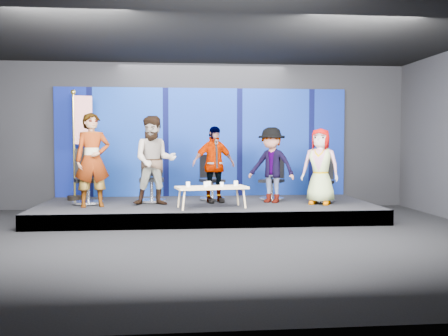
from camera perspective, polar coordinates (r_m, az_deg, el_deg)
The scene contains 21 objects.
ground at distance 8.31m, azimuth -0.96°, elevation -8.15°, with size 10.00×10.00×0.00m, color black.
room_walls at distance 8.20m, azimuth -0.98°, elevation 8.76°, with size 10.02×8.02×3.51m.
riser at distance 10.75m, azimuth -2.00°, elevation -4.80°, with size 7.00×3.00×0.30m, color black.
backdrop at distance 12.10m, azimuth -2.43°, elevation 2.96°, with size 7.00×0.08×2.60m, color #060B4D.
chair_a at distance 10.88m, azimuth -15.31°, elevation -1.98°, with size 0.82×0.82×1.17m.
panelist_a at distance 10.34m, azimuth -14.79°, elevation 0.89°, with size 0.69×0.45×1.89m, color black.
chair_b at distance 10.92m, azimuth -8.26°, elevation -1.93°, with size 0.66×0.66×1.14m.
panelist_b at distance 10.38m, azimuth -7.94°, elevation 0.85°, with size 0.90×0.70×1.85m, color black.
chair_c at distance 11.25m, azimuth -1.46°, elevation -1.96°, with size 0.72×0.72×1.02m.
panelist_c at distance 10.72m, azimuth -1.19°, elevation 0.41°, with size 0.96×0.40×1.65m, color black.
chair_d at distance 11.29m, azimuth 5.56°, elevation -1.99°, with size 0.78×0.78×1.00m.
panelist_d at distance 10.76m, azimuth 5.46°, elevation 0.34°, with size 1.05×0.60×1.62m, color black.
chair_e at distance 11.17m, azimuth 11.21°, elevation -2.11°, with size 0.75×0.75×0.98m.
panelist_e at distance 10.64m, azimuth 10.95°, elevation 0.19°, with size 0.78×0.51×1.59m, color black.
coffee_table at distance 9.87m, azimuth -1.43°, elevation -2.32°, with size 1.47×0.83×0.43m.
mug_a at distance 9.83m, azimuth -4.13°, elevation -1.86°, with size 0.08×0.08×0.10m, color white.
mug_b at distance 9.78m, azimuth -2.09°, elevation -1.87°, with size 0.09×0.09×0.10m, color white.
mug_c at distance 9.96m, azimuth -1.73°, elevation -1.80°, with size 0.08×0.08×0.10m, color white.
mug_d at distance 9.86m, azimuth -0.25°, elevation -1.87°, with size 0.07×0.07×0.09m, color white.
mug_e at distance 10.05m, azimuth 1.36°, elevation -1.74°, with size 0.08×0.08×0.10m, color white.
flag_stand at distance 11.64m, azimuth -16.16°, elevation 2.89°, with size 0.56×0.33×2.47m.
Camera 1 is at (-0.63, -8.13, 1.61)m, focal length 40.00 mm.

